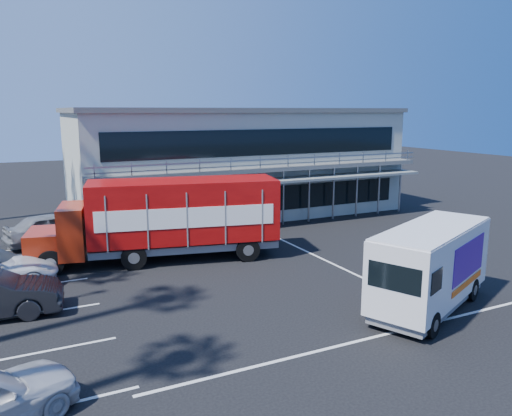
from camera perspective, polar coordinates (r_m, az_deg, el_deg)
name	(u,v)px	position (r m, az deg, el deg)	size (l,w,h in m)	color
ground	(309,276)	(22.15, 6.04, -7.79)	(120.00, 120.00, 0.00)	black
building	(234,160)	(35.78, -2.53, 5.49)	(22.40, 12.00, 7.30)	#A5A99B
red_truck	(167,217)	(24.28, -10.09, -0.98)	(11.83, 5.00, 3.88)	maroon
white_van	(431,266)	(19.15, 19.34, -6.29)	(6.63, 4.56, 3.08)	silver
parked_car_e	(54,228)	(29.23, -22.07, -2.15)	(2.03, 5.06, 1.72)	gray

